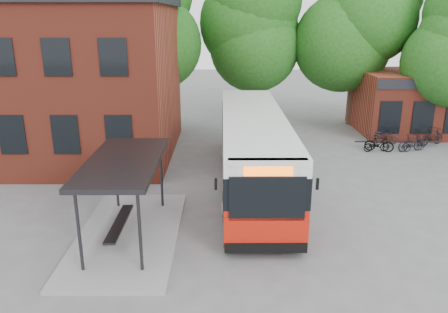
{
  "coord_description": "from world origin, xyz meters",
  "views": [
    {
      "loc": [
        -1.13,
        -14.92,
        7.46
      ],
      "look_at": [
        -1.11,
        2.02,
        2.0
      ],
      "focal_mm": 35.0,
      "sensor_mm": 36.0,
      "label": 1
    }
  ],
  "objects_px": {
    "bus_shelter": "(126,198)",
    "bicycle_5": "(411,143)",
    "bicycle_1": "(379,143)",
    "bicycle_4": "(415,144)",
    "city_bus": "(253,150)",
    "bicycle_2": "(382,136)",
    "bicycle_0": "(376,145)",
    "bicycle_7": "(432,136)"
  },
  "relations": [
    {
      "from": "city_bus",
      "to": "bus_shelter",
      "type": "bearing_deg",
      "value": -133.79
    },
    {
      "from": "bicycle_0",
      "to": "bicycle_7",
      "type": "bearing_deg",
      "value": -80.13
    },
    {
      "from": "bus_shelter",
      "to": "bicycle_2",
      "type": "bearing_deg",
      "value": 42.17
    },
    {
      "from": "bicycle_2",
      "to": "bicycle_4",
      "type": "relative_size",
      "value": 1.22
    },
    {
      "from": "bicycle_5",
      "to": "bicycle_2",
      "type": "bearing_deg",
      "value": 15.62
    },
    {
      "from": "city_bus",
      "to": "bicycle_4",
      "type": "relative_size",
      "value": 8.64
    },
    {
      "from": "bicycle_1",
      "to": "bicycle_7",
      "type": "distance_m",
      "value": 3.82
    },
    {
      "from": "bicycle_1",
      "to": "bicycle_5",
      "type": "bearing_deg",
      "value": -71.35
    },
    {
      "from": "city_bus",
      "to": "bicycle_2",
      "type": "xyz_separation_m",
      "value": [
        8.41,
        6.94,
        -1.18
      ]
    },
    {
      "from": "bicycle_0",
      "to": "bicycle_7",
      "type": "xyz_separation_m",
      "value": [
        3.77,
        1.29,
        0.14
      ]
    },
    {
      "from": "bicycle_1",
      "to": "bicycle_2",
      "type": "relative_size",
      "value": 0.88
    },
    {
      "from": "bicycle_1",
      "to": "bicycle_5",
      "type": "relative_size",
      "value": 0.95
    },
    {
      "from": "bicycle_0",
      "to": "bicycle_5",
      "type": "bearing_deg",
      "value": -98.4
    },
    {
      "from": "bicycle_0",
      "to": "bicycle_4",
      "type": "bearing_deg",
      "value": -96.52
    },
    {
      "from": "bicycle_0",
      "to": "bicycle_7",
      "type": "relative_size",
      "value": 0.84
    },
    {
      "from": "bus_shelter",
      "to": "bicycle_2",
      "type": "height_order",
      "value": "bus_shelter"
    },
    {
      "from": "bicycle_2",
      "to": "bicycle_7",
      "type": "relative_size",
      "value": 1.01
    },
    {
      "from": "bicycle_1",
      "to": "bicycle_2",
      "type": "distance_m",
      "value": 1.87
    },
    {
      "from": "city_bus",
      "to": "bicycle_5",
      "type": "bearing_deg",
      "value": 28.74
    },
    {
      "from": "bicycle_4",
      "to": "bicycle_7",
      "type": "distance_m",
      "value": 1.94
    },
    {
      "from": "city_bus",
      "to": "bicycle_0",
      "type": "distance_m",
      "value": 9.21
    },
    {
      "from": "city_bus",
      "to": "bicycle_4",
      "type": "bearing_deg",
      "value": 28.48
    },
    {
      "from": "bicycle_4",
      "to": "bicycle_0",
      "type": "bearing_deg",
      "value": 71.93
    },
    {
      "from": "bus_shelter",
      "to": "bicycle_1",
      "type": "distance_m",
      "value": 16.03
    },
    {
      "from": "bus_shelter",
      "to": "bicycle_4",
      "type": "bearing_deg",
      "value": 35.4
    },
    {
      "from": "bicycle_1",
      "to": "bicycle_4",
      "type": "distance_m",
      "value": 2.08
    },
    {
      "from": "bicycle_0",
      "to": "bicycle_2",
      "type": "distance_m",
      "value": 1.96
    },
    {
      "from": "bicycle_4",
      "to": "city_bus",
      "type": "bearing_deg",
      "value": 98.11
    },
    {
      "from": "bicycle_4",
      "to": "bicycle_1",
      "type": "bearing_deg",
      "value": 71.61
    },
    {
      "from": "bicycle_2",
      "to": "bus_shelter",
      "type": "bearing_deg",
      "value": 151.43
    },
    {
      "from": "bicycle_5",
      "to": "bus_shelter",
      "type": "bearing_deg",
      "value": 109.06
    },
    {
      "from": "bicycle_4",
      "to": "bicycle_2",
      "type": "bearing_deg",
      "value": 18.38
    },
    {
      "from": "bus_shelter",
      "to": "bicycle_5",
      "type": "xyz_separation_m",
      "value": [
        14.18,
        10.17,
        -0.93
      ]
    },
    {
      "from": "bicycle_2",
      "to": "bicycle_5",
      "type": "xyz_separation_m",
      "value": [
        1.07,
        -1.7,
        0.03
      ]
    },
    {
      "from": "bicycle_5",
      "to": "bicycle_7",
      "type": "xyz_separation_m",
      "value": [
        1.77,
        1.27,
        0.03
      ]
    },
    {
      "from": "city_bus",
      "to": "bicycle_2",
      "type": "relative_size",
      "value": 7.11
    },
    {
      "from": "bus_shelter",
      "to": "bicycle_2",
      "type": "xyz_separation_m",
      "value": [
        13.11,
        11.87,
        -0.96
      ]
    },
    {
      "from": "bus_shelter",
      "to": "bicycle_0",
      "type": "xyz_separation_m",
      "value": [
        12.19,
        10.15,
        -1.04
      ]
    },
    {
      "from": "city_bus",
      "to": "bicycle_4",
      "type": "xyz_separation_m",
      "value": [
        9.73,
        5.32,
        -1.27
      ]
    },
    {
      "from": "bicycle_2",
      "to": "city_bus",
      "type": "bearing_deg",
      "value": 148.79
    },
    {
      "from": "bicycle_1",
      "to": "bicycle_4",
      "type": "xyz_separation_m",
      "value": [
        2.08,
        0.08,
        -0.09
      ]
    },
    {
      "from": "bicycle_0",
      "to": "bicycle_2",
      "type": "relative_size",
      "value": 0.83
    }
  ]
}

